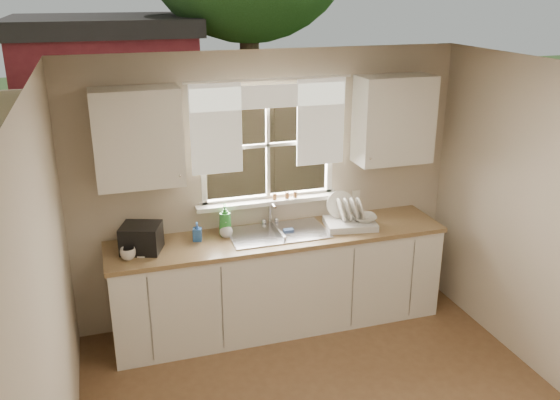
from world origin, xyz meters
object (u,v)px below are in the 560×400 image
object	(u,v)px
dish_rack	(350,219)
black_appliance	(141,238)
soap_bottle_a	(225,220)
cup	(128,254)

from	to	relation	value
dish_rack	black_appliance	distance (m)	1.88
dish_rack	soap_bottle_a	size ratio (longest dim) A/B	1.70
dish_rack	black_appliance	bearing A→B (deg)	179.14
dish_rack	cup	world-z (taller)	dish_rack
soap_bottle_a	cup	world-z (taller)	soap_bottle_a
soap_bottle_a	cup	xyz separation A→B (m)	(-0.86, -0.24, -0.10)
black_appliance	dish_rack	bearing A→B (deg)	18.65
dish_rack	cup	xyz separation A→B (m)	(-2.00, -0.11, -0.02)
dish_rack	black_appliance	world-z (taller)	dish_rack
dish_rack	black_appliance	size ratio (longest dim) A/B	1.60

